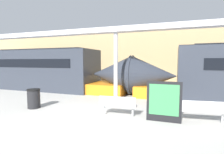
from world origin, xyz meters
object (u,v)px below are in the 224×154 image
Objects in this scene: train_right at (37,70)px; trash_bin at (34,99)px; bench_near at (118,104)px; bench_far at (202,109)px; poster_board at (164,102)px; support_column_near at (116,67)px.

train_right is 17.28× the size of trash_bin.
trash_bin is (-4.17, -0.17, -0.04)m from bench_near.
bench_far is (11.59, -4.51, -1.00)m from train_right.
bench_far is (3.10, 0.28, 0.00)m from bench_near.
support_column_near is at bearing 135.74° from poster_board.
poster_board reaches higher than bench_near.
bench_near is 0.82× the size of bench_far.
poster_board is at bearing -44.26° from support_column_near.
trash_bin is 5.97m from poster_board.
bench_near is 4.17m from trash_bin.
train_right is 9.79m from bench_near.
bench_far is 1.38m from poster_board.
trash_bin reaches higher than bench_near.
poster_board is (-1.31, -0.35, 0.26)m from bench_far.
train_right is 10.46× the size of bench_near.
poster_board is at bearing -6.34° from bench_near.
poster_board reaches higher than bench_far.
bench_far is at bearing -29.85° from support_column_near.
train_right is 6.66m from trash_bin.
poster_board reaches higher than trash_bin.
support_column_near is (7.52, -2.18, 0.41)m from train_right.
train_right is at bearing 154.67° from poster_board.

